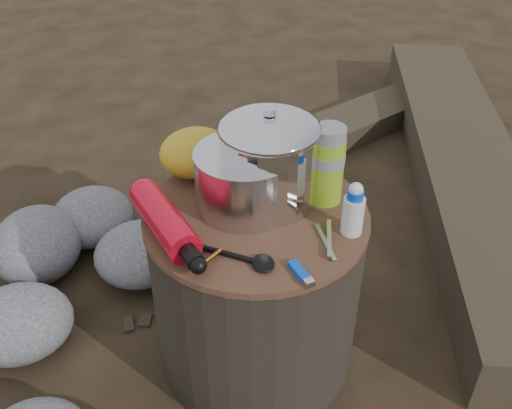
{
  "coord_description": "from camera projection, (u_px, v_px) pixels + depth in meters",
  "views": [
    {
      "loc": [
        -0.16,
        -0.99,
        1.21
      ],
      "look_at": [
        0.0,
        0.0,
        0.48
      ],
      "focal_mm": 40.15,
      "sensor_mm": 36.0,
      "label": 1
    }
  ],
  "objects": [
    {
      "name": "food_pouch",
      "position": [
        253.0,
        144.0,
        1.36
      ],
      "size": [
        0.11,
        0.03,
        0.14
      ],
      "primitive_type": "cube",
      "rotation": [
        0.0,
        0.0,
        0.05
      ],
      "color": "#191645",
      "rests_on": "stump"
    },
    {
      "name": "stump",
      "position": [
        256.0,
        288.0,
        1.39
      ],
      "size": [
        0.5,
        0.5,
        0.46
      ],
      "primitive_type": "cylinder",
      "color": "black",
      "rests_on": "ground"
    },
    {
      "name": "foil_windscreen",
      "position": [
        245.0,
        179.0,
        1.25
      ],
      "size": [
        0.22,
        0.22,
        0.13
      ],
      "primitive_type": "cylinder",
      "color": "silver",
      "rests_on": "stump"
    },
    {
      "name": "thermos",
      "position": [
        328.0,
        165.0,
        1.25
      ],
      "size": [
        0.07,
        0.07,
        0.18
      ],
      "primitive_type": "cylinder",
      "color": "#7DA51D",
      "rests_on": "stump"
    },
    {
      "name": "ground",
      "position": [
        256.0,
        349.0,
        1.53
      ],
      "size": [
        60.0,
        60.0,
        0.0
      ],
      "primitive_type": "plane",
      "color": "black",
      "rests_on": "ground"
    },
    {
      "name": "lighter",
      "position": [
        299.0,
        271.0,
        1.1
      ],
      "size": [
        0.04,
        0.08,
        0.01
      ],
      "primitive_type": "cube",
      "rotation": [
        0.0,
        0.0,
        0.31
      ],
      "color": "#0A43C1",
      "rests_on": "stump"
    },
    {
      "name": "spork",
      "position": [
        226.0,
        253.0,
        1.14
      ],
      "size": [
        0.17,
        0.12,
        0.01
      ],
      "primitive_type": null,
      "rotation": [
        0.0,
        0.0,
        1.03
      ],
      "color": "black",
      "rests_on": "stump"
    },
    {
      "name": "camping_pot",
      "position": [
        269.0,
        159.0,
        1.24
      ],
      "size": [
        0.22,
        0.22,
        0.22
      ],
      "primitive_type": "cylinder",
      "color": "silver",
      "rests_on": "stump"
    },
    {
      "name": "rock_ring",
      "position": [
        84.0,
        303.0,
        1.53
      ],
      "size": [
        0.46,
        1.01,
        0.2
      ],
      "primitive_type": null,
      "color": "#5D5D62",
      "rests_on": "ground"
    },
    {
      "name": "fuel_bottle",
      "position": [
        165.0,
        220.0,
        1.18
      ],
      "size": [
        0.17,
        0.3,
        0.07
      ],
      "primitive_type": null,
      "rotation": [
        0.0,
        0.0,
        0.37
      ],
      "color": "red",
      "rests_on": "stump"
    },
    {
      "name": "travel_mug",
      "position": [
        312.0,
        152.0,
        1.35
      ],
      "size": [
        0.08,
        0.08,
        0.12
      ],
      "primitive_type": "cylinder",
      "color": "black",
      "rests_on": "stump"
    },
    {
      "name": "stuff_sack",
      "position": [
        196.0,
        153.0,
        1.35
      ],
      "size": [
        0.17,
        0.14,
        0.12
      ],
      "primitive_type": "ellipsoid",
      "color": "gold",
      "rests_on": "stump"
    },
    {
      "name": "squeeze_bottle",
      "position": [
        353.0,
        211.0,
        1.17
      ],
      "size": [
        0.05,
        0.05,
        0.11
      ],
      "primitive_type": "cylinder",
      "color": "silver",
      "rests_on": "stump"
    },
    {
      "name": "log_small",
      "position": [
        334.0,
        132.0,
        2.4
      ],
      "size": [
        1.11,
        0.73,
        0.1
      ],
      "primitive_type": "cube",
      "rotation": [
        0.0,
        0.0,
        -1.07
      ],
      "color": "#342B1F",
      "rests_on": "ground"
    },
    {
      "name": "log_main",
      "position": [
        463.0,
        164.0,
        2.12
      ],
      "size": [
        0.82,
        2.02,
        0.17
      ],
      "primitive_type": "cube",
      "rotation": [
        0.0,
        0.0,
        -0.25
      ],
      "color": "#342B1F",
      "rests_on": "ground"
    },
    {
      "name": "pot_grabber",
      "position": [
        325.0,
        241.0,
        1.17
      ],
      "size": [
        0.04,
        0.12,
        0.01
      ],
      "primitive_type": null,
      "rotation": [
        0.0,
        0.0,
        -0.09
      ],
      "color": "silver",
      "rests_on": "stump"
    }
  ]
}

